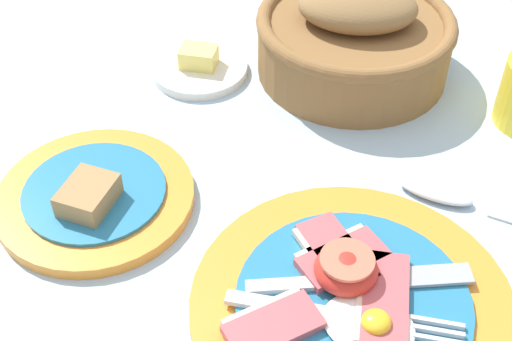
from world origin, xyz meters
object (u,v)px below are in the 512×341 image
Objects in this scene: bread_plate at (95,197)px; bread_basket at (354,38)px; butter_dish at (199,66)px; teaspoon_by_saucer at (464,201)px; breakfast_plate at (351,301)px.

bread_plate is 0.84× the size of bread_basket.
teaspoon_by_saucer is at bearing -15.96° from butter_dish.
butter_dish is 0.33m from teaspoon_by_saucer.
bread_plate is (-0.25, 0.02, -0.00)m from breakfast_plate.
bread_plate is at bearing 175.42° from breakfast_plate.
bread_basket is at bearing 107.66° from breakfast_plate.
breakfast_plate reaches higher than teaspoon_by_saucer.
bread_basket is 0.23m from teaspoon_by_saucer.
breakfast_plate is 0.17m from teaspoon_by_saucer.
bread_plate is at bearing -88.67° from butter_dish.
butter_dish is at bearing -155.57° from bread_basket.
bread_basket is at bearing -43.30° from teaspoon_by_saucer.
bread_basket reaches higher than bread_plate.
bread_basket is (-0.10, 0.32, 0.03)m from breakfast_plate.
bread_basket is 0.18m from butter_dish.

